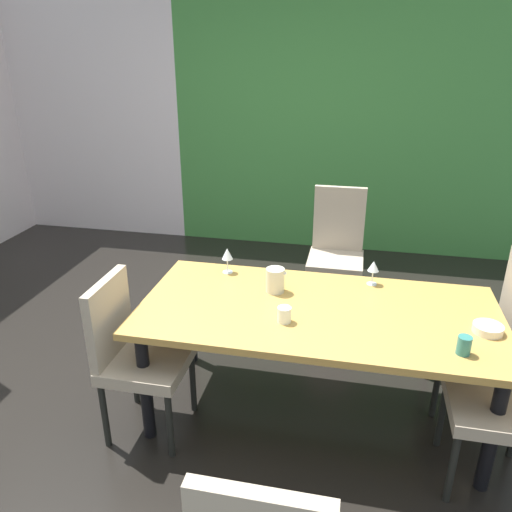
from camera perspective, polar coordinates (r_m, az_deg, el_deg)
The scene contains 13 objects.
ground_plane at distance 3.41m, azimuth -5.79°, elevation -14.74°, with size 6.29×5.52×0.02m, color black.
back_panel_interior at distance 6.10m, azimuth -18.25°, elevation 15.49°, with size 2.06×0.10×2.79m, color silver.
garden_window_panel at distance 5.31m, azimuth 13.93°, elevation 15.01°, with size 4.22×0.10×2.79m, color #3E803A.
dining_table at distance 2.84m, azimuth 7.02°, elevation -7.28°, with size 1.99×0.96×0.72m.
chair_right_far at distance 3.26m, azimuth 25.09°, elevation -7.36°, with size 0.44×0.44×0.99m.
chair_head_far at distance 4.14m, azimuth 9.22°, elevation 1.14°, with size 0.44×0.45×1.02m.
chair_left_near at distance 2.88m, azimuth -13.87°, elevation -10.33°, with size 0.45×0.44×0.93m.
wine_glass_left at distance 3.09m, azimuth 13.27°, elevation -1.24°, with size 0.07×0.07×0.15m.
wine_glass_rear at distance 3.17m, azimuth -3.30°, elevation 0.15°, with size 0.07×0.07×0.17m.
serving_bowl_near_shelf at distance 2.81m, azimuth 24.98°, elevation -7.54°, with size 0.15×0.15×0.04m, color beige.
cup_near_window at distance 2.57m, azimuth 22.68°, elevation -9.41°, with size 0.07×0.07×0.09m, color #30756C.
cup_corner at distance 2.64m, azimuth 3.26°, elevation -6.71°, with size 0.07×0.07×0.09m, color white.
pitcher_right at distance 2.94m, azimuth 2.23°, elevation -2.76°, with size 0.12×0.11×0.15m.
Camera 1 is at (0.88, -2.56, 2.06)m, focal length 35.00 mm.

